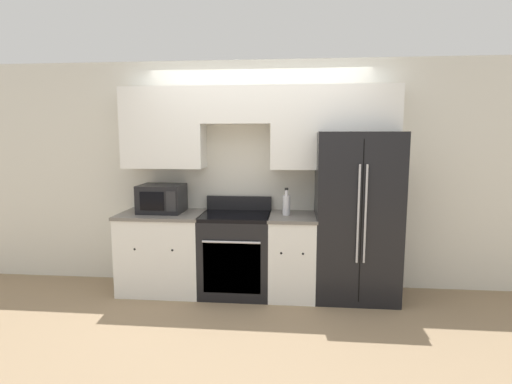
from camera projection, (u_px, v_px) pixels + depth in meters
ground_plane at (253, 304)px, 4.19m from camera, size 12.00×12.00×0.00m
wall_back at (259, 157)px, 4.55m from camera, size 8.00×0.39×2.60m
lower_cabinets_left at (163, 252)px, 4.53m from camera, size 0.94×0.64×0.90m
lower_cabinets_right at (292, 255)px, 4.39m from camera, size 0.52×0.64×0.90m
oven_range at (236, 253)px, 4.45m from camera, size 0.76×0.65×1.06m
refrigerator at (355, 215)px, 4.33m from camera, size 0.87×0.79×1.79m
microwave at (162, 198)px, 4.50m from camera, size 0.48×0.41×0.31m
bottle at (286, 204)px, 4.33m from camera, size 0.08×0.08×0.30m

